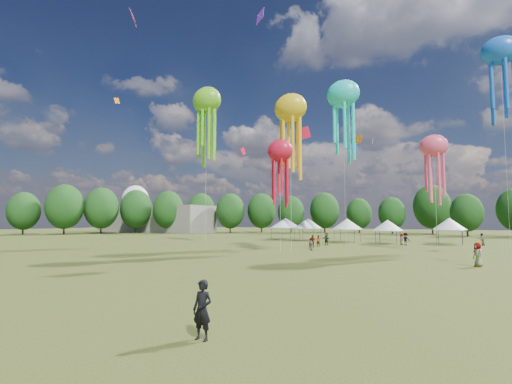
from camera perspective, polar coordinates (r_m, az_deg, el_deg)
The scene contains 10 objects.
ground at distance 17.67m, azimuth -25.07°, elevation -16.30°, with size 300.00×300.00×0.00m, color #384416.
observer_main at distance 12.08m, azimuth -8.46°, elevation -17.90°, with size 0.68×0.45×1.86m, color black.
spectator_near at distance 45.72m, azimuth 8.66°, elevation -8.15°, with size 0.74×0.58×1.52m, color gray.
spectators_far at distance 53.20m, azimuth 20.33°, elevation -7.25°, with size 21.44×29.88×1.93m.
festival_tents at distance 65.77m, azimuth 13.60°, elevation -4.89°, with size 33.62×8.22×4.17m.
show_kites at distance 54.98m, azimuth 11.95°, elevation 12.49°, with size 45.60×25.06×29.58m.
small_kites at distance 59.74m, azimuth 14.86°, elevation 22.63°, with size 71.84×59.51×39.67m.
treeline at distance 74.59m, azimuth 16.79°, elevation -2.12°, with size 201.57×95.24×13.43m.
hangar at distance 118.85m, azimuth -15.72°, elevation -4.17°, with size 40.00×12.00×8.00m, color gray.
radome at distance 134.89m, azimuth -18.50°, elevation -1.57°, with size 9.00×9.00×16.00m.
Camera 1 is at (14.22, -9.80, 3.75)m, focal length 25.38 mm.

